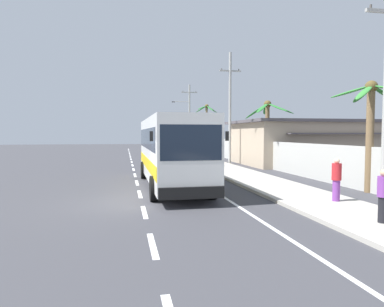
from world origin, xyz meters
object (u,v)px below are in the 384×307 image
Objects in this scene: pedestrian_midwalk at (384,195)px; roadside_building at (307,142)px; coach_bus_foreground at (171,148)px; utility_pole_mid at (230,107)px; motorcycle_beside_bus at (182,160)px; palm_third at (207,117)px; pedestrian_near_kerb at (336,179)px; palm_nearest at (268,121)px; pedestrian_far_walk at (211,155)px; palm_fourth at (370,116)px; utility_pole_far at (189,117)px; palm_second at (197,125)px.

pedestrian_midwalk is 22.24m from roadside_building.
utility_pole_mid is at bearing 59.83° from coach_bus_foreground.
palm_third is at bearing 71.18° from motorcycle_beside_bus.
coach_bus_foreground reaches higher than pedestrian_near_kerb.
palm_nearest is (2.77, 12.94, 2.75)m from pedestrian_near_kerb.
palm_nearest is (3.94, -1.97, 2.75)m from pedestrian_far_walk.
palm_nearest reaches higher than roadside_building.
pedestrian_near_kerb is 0.31× the size of palm_nearest.
pedestrian_midwalk is 7.05m from palm_fourth.
roadside_building is (5.33, 14.90, -1.56)m from palm_fourth.
utility_pole_far reaches higher than coach_bus_foreground.
pedestrian_near_kerb is (5.66, -5.94, -0.97)m from coach_bus_foreground.
palm_nearest is at bearing -85.78° from utility_pole_far.
palm_nearest is 0.41× the size of roadside_building.
coach_bus_foreground is at bearing -141.70° from roadside_building.
palm_second is at bearing 93.94° from palm_nearest.
palm_fourth is at bearing -109.69° from roadside_building.
palm_fourth is at bearing 142.23° from pedestrian_midwalk.
palm_nearest reaches higher than coach_bus_foreground.
pedestrian_far_walk is 0.24× the size of palm_third.
utility_pole_mid reaches higher than palm_nearest.
palm_nearest reaches higher than pedestrian_midwalk.
palm_third is at bearing -78.17° from pedestrian_far_walk.
utility_pole_mid is (1.31, 17.93, 4.16)m from pedestrian_near_kerb.
utility_pole_mid reaches higher than palm_second.
coach_bus_foreground is 2.17× the size of palm_fourth.
palm_nearest is at bearing -91.42° from palm_third.
pedestrian_midwalk is 0.96× the size of pedestrian_far_walk.
palm_fourth is (-0.19, -33.10, -1.51)m from palm_third.
utility_pole_far reaches higher than roadside_building.
palm_fourth is at bearing -86.76° from palm_second.
pedestrian_midwalk is 36.03m from palm_second.
coach_bus_foreground is at bearing 156.93° from palm_fourth.
pedestrian_near_kerb is at bearing -102.09° from palm_nearest.
pedestrian_far_walk is 21.26m from palm_third.
coach_bus_foreground is at bearing 74.56° from pedestrian_near_kerb.
palm_fourth is at bearing -90.33° from palm_third.
palm_nearest reaches higher than pedestrian_near_kerb.
utility_pole_far is 4.12m from palm_second.
palm_second is (2.58, 17.75, 2.93)m from pedestrian_far_walk.
pedestrian_near_kerb is at bearing -145.05° from palm_fourth.
utility_pole_far is at bearing 95.61° from palm_second.
utility_pole_mid is at bearing 171.89° from pedestrian_midwalk.
utility_pole_far is (6.69, 30.62, 3.23)m from coach_bus_foreground.
pedestrian_near_kerb is 0.24× the size of palm_third.
roadside_building is at bearing -6.68° from utility_pole_mid.
palm_second is at bearing -84.39° from utility_pole_far.
palm_second is (4.98, 17.60, 3.28)m from motorcycle_beside_bus.
palm_second is at bearing 114.38° from roadside_building.
palm_second reaches higher than coach_bus_foreground.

